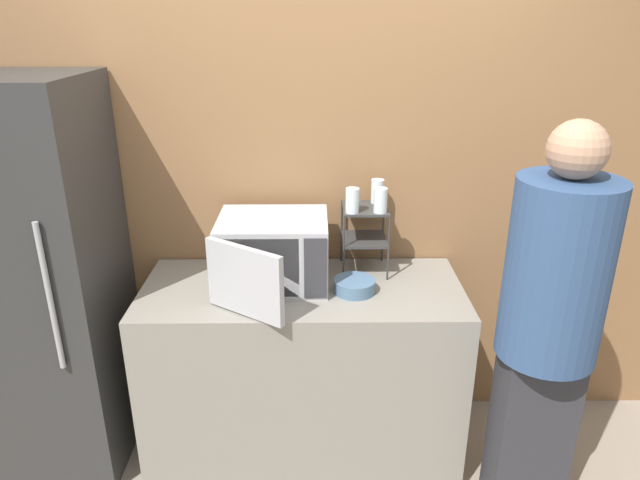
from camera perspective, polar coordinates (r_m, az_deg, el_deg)
name	(u,v)px	position (r m, az deg, el deg)	size (l,w,h in m)	color
wall_back	(303,188)	(2.90, -1.74, 5.27)	(8.00, 0.06, 2.60)	olive
counter	(303,370)	(2.92, -1.69, -12.87)	(1.51, 0.67, 0.92)	gray
microwave	(272,252)	(2.67, -4.82, -1.22)	(0.52, 0.66, 0.32)	#ADADB2
dish_rack	(365,226)	(2.78, 4.48, 1.45)	(0.22, 0.24, 0.33)	#333333
glass_front_left	(352,200)	(2.65, 3.25, 3.97)	(0.06, 0.06, 0.12)	silver
glass_back_right	(377,191)	(2.81, 5.77, 4.88)	(0.06, 0.06, 0.12)	silver
glass_front_right	(381,200)	(2.67, 6.08, 3.97)	(0.06, 0.06, 0.12)	silver
bowl	(355,286)	(2.64, 3.47, -4.61)	(0.19, 0.19, 0.06)	slate
person	(550,315)	(2.49, 21.98, -6.97)	(0.40, 0.40, 1.78)	#2D2D33
refrigerator	(43,283)	(2.97, -25.93, -3.89)	(0.64, 0.67, 1.89)	#2D2D2D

